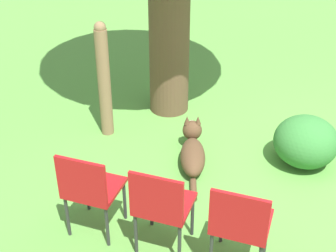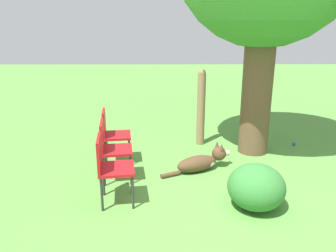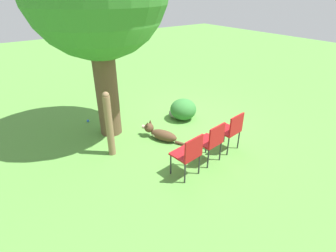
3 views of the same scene
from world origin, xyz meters
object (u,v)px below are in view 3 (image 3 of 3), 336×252
red_chair_0 (231,129)px  red_chair_2 (189,153)px  fence_post (109,124)px  red_chair_1 (211,140)px  dog (160,134)px  tennis_ball (88,121)px

red_chair_0 → red_chair_2: size_ratio=1.00×
fence_post → red_chair_0: (-1.31, -2.09, -0.19)m
red_chair_0 → red_chair_2: bearing=90.1°
red_chair_0 → red_chair_1: (-0.08, 0.63, 0.00)m
dog → fence_post: 1.28m
red_chair_1 → red_chair_2: bearing=90.1°
fence_post → red_chair_2: bearing=-151.0°
red_chair_1 → red_chair_2: 0.64m
fence_post → dog: bearing=-94.3°
red_chair_0 → red_chair_2: 1.28m
tennis_ball → red_chair_0: bearing=-146.8°
dog → red_chair_0: 1.59m
fence_post → red_chair_2: 1.70m
red_chair_1 → red_chair_0: bearing=-89.9°
fence_post → red_chair_1: bearing=-133.8°
dog → red_chair_0: size_ratio=1.27×
red_chair_2 → dog: bearing=-20.8°
dog → tennis_ball: 2.08m
dog → tennis_ball: dog is taller
fence_post → red_chair_1: size_ratio=1.61×
dog → red_chair_0: (-1.22, -0.94, 0.37)m
red_chair_2 → tennis_ball: size_ratio=12.54×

